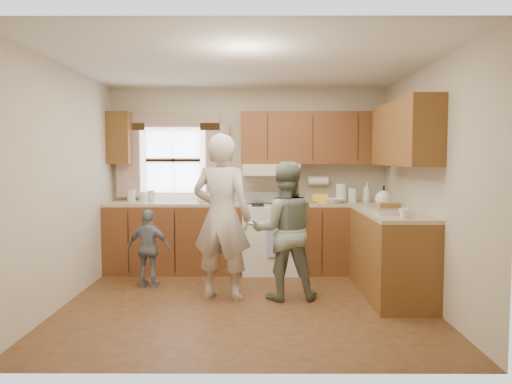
{
  "coord_description": "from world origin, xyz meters",
  "views": [
    {
      "loc": [
        0.12,
        -5.2,
        1.54
      ],
      "look_at": [
        0.1,
        0.4,
        1.15
      ],
      "focal_mm": 35.0,
      "sensor_mm": 36.0,
      "label": 1
    }
  ],
  "objects_px": {
    "woman_right": "(284,231)",
    "child": "(149,248)",
    "stove": "(271,237)",
    "woman_left": "(222,217)"
  },
  "relations": [
    {
      "from": "woman_left",
      "to": "woman_right",
      "type": "bearing_deg",
      "value": -164.17
    },
    {
      "from": "stove",
      "to": "woman_left",
      "type": "xyz_separation_m",
      "value": [
        -0.57,
        -1.28,
        0.43
      ]
    },
    {
      "from": "woman_right",
      "to": "child",
      "type": "xyz_separation_m",
      "value": [
        -1.58,
        0.47,
        -0.28
      ]
    },
    {
      "from": "woman_right",
      "to": "woman_left",
      "type": "bearing_deg",
      "value": -3.11
    },
    {
      "from": "woman_right",
      "to": "stove",
      "type": "bearing_deg",
      "value": -88.62
    },
    {
      "from": "woman_left",
      "to": "woman_right",
      "type": "height_order",
      "value": "woman_left"
    },
    {
      "from": "woman_right",
      "to": "child",
      "type": "bearing_deg",
      "value": -20.25
    },
    {
      "from": "woman_right",
      "to": "child",
      "type": "height_order",
      "value": "woman_right"
    },
    {
      "from": "woman_right",
      "to": "child",
      "type": "distance_m",
      "value": 1.68
    },
    {
      "from": "stove",
      "to": "woman_right",
      "type": "distance_m",
      "value": 1.31
    }
  ]
}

